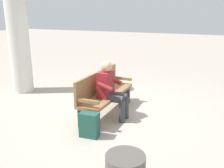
{
  "coord_description": "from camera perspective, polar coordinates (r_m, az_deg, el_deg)",
  "views": [
    {
      "loc": [
        4.56,
        2.01,
        2.13
      ],
      "look_at": [
        0.08,
        0.15,
        0.7
      ],
      "focal_mm": 40.18,
      "sensor_mm": 36.0,
      "label": 1
    }
  ],
  "objects": [
    {
      "name": "person_seated",
      "position": [
        5.0,
        -0.31,
        -1.06
      ],
      "size": [
        0.58,
        0.58,
        1.18
      ],
      "rotation": [
        0.0,
        0.0,
        -0.02
      ],
      "color": "maroon",
      "rests_on": "ground"
    },
    {
      "name": "backpack",
      "position": [
        4.42,
        -5.16,
        -9.26
      ],
      "size": [
        0.25,
        0.34,
        0.44
      ],
      "rotation": [
        0.0,
        0.0,
        1.64
      ],
      "color": "#1E4C42",
      "rests_on": "ground"
    },
    {
      "name": "ground_plane",
      "position": [
        5.42,
        -1.13,
        -6.7
      ],
      "size": [
        40.0,
        40.0,
        0.0
      ],
      "primitive_type": "plane",
      "color": "#A89E8E"
    },
    {
      "name": "support_pillar",
      "position": [
        7.0,
        -21.01,
        14.59
      ],
      "size": [
        0.54,
        0.54,
        4.07
      ],
      "primitive_type": "cylinder",
      "color": "silver",
      "rests_on": "ground"
    },
    {
      "name": "bench_near",
      "position": [
        5.29,
        -1.85,
        -2.0
      ],
      "size": [
        1.81,
        0.52,
        0.9
      ],
      "rotation": [
        0.0,
        0.0,
        -0.02
      ],
      "color": "olive",
      "rests_on": "ground"
    }
  ]
}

